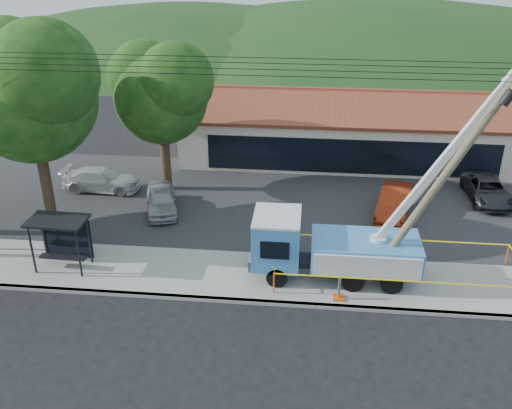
{
  "coord_description": "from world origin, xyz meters",
  "views": [
    {
      "loc": [
        1.48,
        -17.53,
        14.33
      ],
      "look_at": [
        -0.84,
        5.0,
        3.22
      ],
      "focal_mm": 40.0,
      "sensor_mm": 36.0,
      "label": 1
    }
  ],
  "objects_px": {
    "utility_truck": "(331,244)",
    "leaning_pole": "(446,173)",
    "car_white": "(103,191)",
    "car_dark": "(485,201)",
    "car_red": "(393,215)",
    "car_silver": "(162,212)",
    "bus_shelter": "(61,231)"
  },
  "relations": [
    {
      "from": "car_red",
      "to": "car_white",
      "type": "distance_m",
      "value": 17.04
    },
    {
      "from": "car_silver",
      "to": "car_red",
      "type": "bearing_deg",
      "value": -12.83
    },
    {
      "from": "car_red",
      "to": "car_white",
      "type": "relative_size",
      "value": 0.98
    },
    {
      "from": "car_silver",
      "to": "car_white",
      "type": "height_order",
      "value": "car_silver"
    },
    {
      "from": "leaning_pole",
      "to": "bus_shelter",
      "type": "xyz_separation_m",
      "value": [
        -16.46,
        -0.04,
        -3.51
      ]
    },
    {
      "from": "utility_truck",
      "to": "leaning_pole",
      "type": "distance_m",
      "value": 5.72
    },
    {
      "from": "leaning_pole",
      "to": "car_silver",
      "type": "relative_size",
      "value": 2.47
    },
    {
      "from": "car_silver",
      "to": "car_red",
      "type": "xyz_separation_m",
      "value": [
        12.72,
        0.93,
        0.0
      ]
    },
    {
      "from": "car_white",
      "to": "utility_truck",
      "type": "bearing_deg",
      "value": -119.31
    },
    {
      "from": "bus_shelter",
      "to": "car_dark",
      "type": "bearing_deg",
      "value": 25.5
    },
    {
      "from": "leaning_pole",
      "to": "bus_shelter",
      "type": "bearing_deg",
      "value": -179.87
    },
    {
      "from": "utility_truck",
      "to": "leaning_pole",
      "type": "height_order",
      "value": "utility_truck"
    },
    {
      "from": "leaning_pole",
      "to": "car_dark",
      "type": "bearing_deg",
      "value": 62.92
    },
    {
      "from": "car_white",
      "to": "car_dark",
      "type": "relative_size",
      "value": 1.0
    },
    {
      "from": "leaning_pole",
      "to": "car_red",
      "type": "height_order",
      "value": "leaning_pole"
    },
    {
      "from": "bus_shelter",
      "to": "car_red",
      "type": "distance_m",
      "value": 17.31
    },
    {
      "from": "utility_truck",
      "to": "leaning_pole",
      "type": "bearing_deg",
      "value": -4.58
    },
    {
      "from": "bus_shelter",
      "to": "car_dark",
      "type": "relative_size",
      "value": 0.58
    },
    {
      "from": "car_white",
      "to": "car_dark",
      "type": "bearing_deg",
      "value": -85.93
    },
    {
      "from": "car_silver",
      "to": "bus_shelter",
      "type": "bearing_deg",
      "value": -133.33
    },
    {
      "from": "leaning_pole",
      "to": "car_silver",
      "type": "distance_m",
      "value": 15.73
    },
    {
      "from": "car_red",
      "to": "car_dark",
      "type": "distance_m",
      "value": 6.0
    },
    {
      "from": "utility_truck",
      "to": "car_dark",
      "type": "bearing_deg",
      "value": 44.58
    },
    {
      "from": "utility_truck",
      "to": "leaning_pole",
      "type": "relative_size",
      "value": 1.06
    },
    {
      "from": "bus_shelter",
      "to": "car_white",
      "type": "bearing_deg",
      "value": 100.17
    },
    {
      "from": "bus_shelter",
      "to": "car_red",
      "type": "relative_size",
      "value": 0.59
    },
    {
      "from": "car_white",
      "to": "car_silver",
      "type": "bearing_deg",
      "value": -117.66
    },
    {
      "from": "utility_truck",
      "to": "car_silver",
      "type": "xyz_separation_m",
      "value": [
        -9.13,
        5.67,
        -1.76
      ]
    },
    {
      "from": "leaning_pole",
      "to": "car_white",
      "type": "height_order",
      "value": "leaning_pole"
    },
    {
      "from": "utility_truck",
      "to": "bus_shelter",
      "type": "bearing_deg",
      "value": -178.18
    },
    {
      "from": "leaning_pole",
      "to": "car_white",
      "type": "xyz_separation_m",
      "value": [
        -17.72,
        8.42,
        -5.47
      ]
    },
    {
      "from": "car_red",
      "to": "car_dark",
      "type": "bearing_deg",
      "value": 37.72
    }
  ]
}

